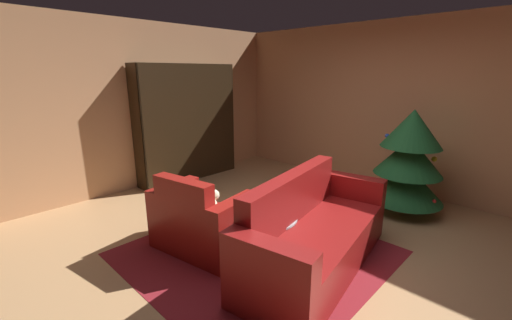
# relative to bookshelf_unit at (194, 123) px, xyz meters

# --- Properties ---
(ground_plane) EXTENTS (7.29, 7.29, 0.00)m
(ground_plane) POSITION_rel_bookshelf_unit_xyz_m (2.82, -0.84, -0.99)
(ground_plane) COLOR tan
(wall_back) EXTENTS (6.20, 0.06, 2.65)m
(wall_back) POSITION_rel_bookshelf_unit_xyz_m (2.82, 1.87, 0.33)
(wall_back) COLOR tan
(wall_back) RESTS_ON ground
(wall_left) EXTENTS (0.06, 5.48, 2.65)m
(wall_left) POSITION_rel_bookshelf_unit_xyz_m (-0.25, -0.84, 0.33)
(wall_left) COLOR tan
(wall_left) RESTS_ON ground
(area_rug) EXTENTS (2.40, 2.39, 0.01)m
(area_rug) POSITION_rel_bookshelf_unit_xyz_m (2.65, -1.13, -0.99)
(area_rug) COLOR maroon
(area_rug) RESTS_ON ground
(bookshelf_unit) EXTENTS (0.35, 1.87, 2.01)m
(bookshelf_unit) POSITION_rel_bookshelf_unit_xyz_m (0.00, 0.00, 0.00)
(bookshelf_unit) COLOR black
(bookshelf_unit) RESTS_ON ground
(armchair_red) EXTENTS (1.12, 0.83, 0.86)m
(armchair_red) POSITION_rel_bookshelf_unit_xyz_m (2.14, -1.47, -0.68)
(armchair_red) COLOR maroon
(armchair_red) RESTS_ON ground
(couch_red) EXTENTS (1.11, 2.15, 0.91)m
(couch_red) POSITION_rel_bookshelf_unit_xyz_m (3.18, -0.88, -0.68)
(couch_red) COLOR maroon
(couch_red) RESTS_ON ground
(coffee_table) EXTENTS (0.77, 0.77, 0.45)m
(coffee_table) POSITION_rel_bookshelf_unit_xyz_m (2.68, -1.11, -0.58)
(coffee_table) COLOR black
(coffee_table) RESTS_ON ground
(book_stack_on_table) EXTENTS (0.19, 0.17, 0.08)m
(book_stack_on_table) POSITION_rel_bookshelf_unit_xyz_m (2.62, -1.16, -0.50)
(book_stack_on_table) COLOR #B5361B
(book_stack_on_table) RESTS_ON coffee_table
(bottle_on_table) EXTENTS (0.07, 0.07, 0.22)m
(bottle_on_table) POSITION_rel_bookshelf_unit_xyz_m (2.72, -1.31, -0.45)
(bottle_on_table) COLOR #18512B
(bottle_on_table) RESTS_ON coffee_table
(decorated_tree) EXTENTS (0.98, 0.98, 1.41)m
(decorated_tree) POSITION_rel_bookshelf_unit_xyz_m (3.35, 1.08, -0.26)
(decorated_tree) COLOR brown
(decorated_tree) RESTS_ON ground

